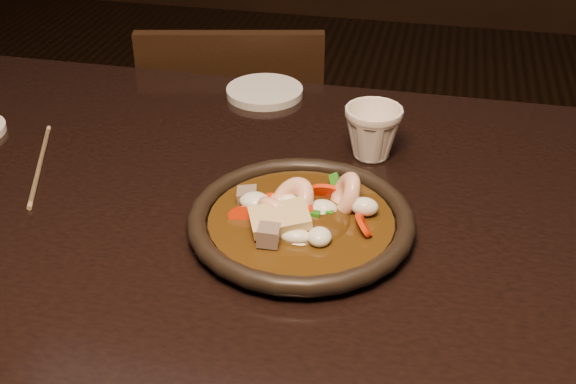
% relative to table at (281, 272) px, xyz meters
% --- Properties ---
extents(table, '(1.60, 0.90, 0.75)m').
position_rel_table_xyz_m(table, '(0.00, 0.00, 0.00)').
color(table, black).
rests_on(table, floor).
extents(chair, '(0.46, 0.46, 0.81)m').
position_rel_table_xyz_m(chair, '(-0.24, 0.62, -0.23)').
color(chair, black).
rests_on(chair, floor).
extents(plate, '(0.29, 0.29, 0.03)m').
position_rel_table_xyz_m(plate, '(0.03, -0.01, 0.09)').
color(plate, black).
rests_on(plate, table).
extents(stirfry, '(0.20, 0.17, 0.07)m').
position_rel_table_xyz_m(stirfry, '(0.03, -0.00, 0.10)').
color(stirfry, '#38220A').
rests_on(stirfry, plate).
extents(soy_dish, '(0.10, 0.10, 0.01)m').
position_rel_table_xyz_m(soy_dish, '(0.02, -0.03, 0.08)').
color(soy_dish, silver).
rests_on(soy_dish, table).
extents(saucer_right, '(0.13, 0.13, 0.01)m').
position_rel_table_xyz_m(saucer_right, '(-0.12, 0.38, 0.08)').
color(saucer_right, silver).
rests_on(saucer_right, table).
extents(tea_cup, '(0.11, 0.11, 0.09)m').
position_rel_table_xyz_m(tea_cup, '(0.09, 0.21, 0.12)').
color(tea_cup, white).
rests_on(tea_cup, table).
extents(chopsticks, '(0.09, 0.22, 0.01)m').
position_rel_table_xyz_m(chopsticks, '(-0.38, 0.07, 0.08)').
color(chopsticks, tan).
rests_on(chopsticks, table).
extents(napkin, '(0.19, 0.19, 0.00)m').
position_rel_table_xyz_m(napkin, '(0.00, -0.01, 0.08)').
color(napkin, '#B16E6D').
rests_on(napkin, table).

